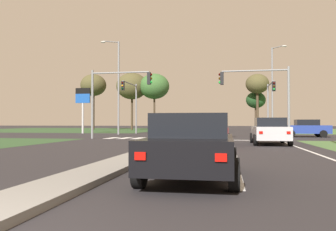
# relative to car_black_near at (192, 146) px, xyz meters

# --- Properties ---
(ground_plane) EXTENTS (200.00, 200.00, 0.00)m
(ground_plane) POSITION_rel_car_black_near_xyz_m (-2.43, 24.58, -0.77)
(ground_plane) COLOR #282628
(grass_verge_far_left) EXTENTS (35.00, 35.00, 0.01)m
(grass_verge_far_left) POSITION_rel_car_black_near_xyz_m (-27.93, 49.08, -0.77)
(grass_verge_far_left) COLOR #2D4C28
(grass_verge_far_left) RESTS_ON ground
(median_island_near) EXTENTS (1.20, 22.00, 0.14)m
(median_island_near) POSITION_rel_car_black_near_xyz_m (-2.43, 5.58, -0.70)
(median_island_near) COLOR gray
(median_island_near) RESTS_ON ground
(median_island_far) EXTENTS (1.20, 36.00, 0.14)m
(median_island_far) POSITION_rel_car_black_near_xyz_m (-2.43, 49.58, -0.70)
(median_island_far) COLOR gray
(median_island_far) RESTS_ON ground
(lane_dash_near) EXTENTS (0.14, 2.00, 0.01)m
(lane_dash_near) POSITION_rel_car_black_near_xyz_m (1.07, -0.25, -0.76)
(lane_dash_near) COLOR silver
(lane_dash_near) RESTS_ON ground
(lane_dash_second) EXTENTS (0.14, 2.00, 0.01)m
(lane_dash_second) POSITION_rel_car_black_near_xyz_m (1.07, 5.75, -0.76)
(lane_dash_second) COLOR silver
(lane_dash_second) RESTS_ON ground
(lane_dash_third) EXTENTS (0.14, 2.00, 0.01)m
(lane_dash_third) POSITION_rel_car_black_near_xyz_m (1.07, 11.75, -0.76)
(lane_dash_third) COLOR silver
(lane_dash_third) RESTS_ON ground
(lane_dash_fourth) EXTENTS (0.14, 2.00, 0.01)m
(lane_dash_fourth) POSITION_rel_car_black_near_xyz_m (1.07, 17.75, -0.76)
(lane_dash_fourth) COLOR silver
(lane_dash_fourth) RESTS_ON ground
(edge_line_right) EXTENTS (0.14, 24.00, 0.01)m
(edge_line_right) POSITION_rel_car_black_near_xyz_m (4.42, 6.58, -0.76)
(edge_line_right) COLOR silver
(edge_line_right) RESTS_ON ground
(stop_bar_near) EXTENTS (6.40, 0.50, 0.01)m
(stop_bar_near) POSITION_rel_car_black_near_xyz_m (1.37, 17.58, -0.76)
(stop_bar_near) COLOR silver
(stop_bar_near) RESTS_ON ground
(crosswalk_bar_near) EXTENTS (0.70, 2.80, 0.01)m
(crosswalk_bar_near) POSITION_rel_car_black_near_xyz_m (-8.83, 19.38, -0.76)
(crosswalk_bar_near) COLOR silver
(crosswalk_bar_near) RESTS_ON ground
(crosswalk_bar_second) EXTENTS (0.70, 2.80, 0.01)m
(crosswalk_bar_second) POSITION_rel_car_black_near_xyz_m (-7.68, 19.38, -0.76)
(crosswalk_bar_second) COLOR silver
(crosswalk_bar_second) RESTS_ON ground
(crosswalk_bar_third) EXTENTS (0.70, 2.80, 0.01)m
(crosswalk_bar_third) POSITION_rel_car_black_near_xyz_m (-6.53, 19.38, -0.76)
(crosswalk_bar_third) COLOR silver
(crosswalk_bar_third) RESTS_ON ground
(crosswalk_bar_fourth) EXTENTS (0.70, 2.80, 0.01)m
(crosswalk_bar_fourth) POSITION_rel_car_black_near_xyz_m (-5.38, 19.38, -0.76)
(crosswalk_bar_fourth) COLOR silver
(crosswalk_bar_fourth) RESTS_ON ground
(crosswalk_bar_fifth) EXTENTS (0.70, 2.80, 0.01)m
(crosswalk_bar_fifth) POSITION_rel_car_black_near_xyz_m (-4.23, 19.38, -0.76)
(crosswalk_bar_fifth) COLOR silver
(crosswalk_bar_fifth) RESTS_ON ground
(car_black_near) EXTENTS (2.06, 4.25, 1.50)m
(car_black_near) POSITION_rel_car_black_near_xyz_m (0.00, 0.00, 0.00)
(car_black_near) COLOR black
(car_black_near) RESTS_ON ground
(car_red_second) EXTENTS (2.03, 4.63, 1.55)m
(car_red_second) POSITION_rel_car_black_near_xyz_m (-0.09, 11.95, 0.02)
(car_red_second) COLOR #A31919
(car_red_second) RESTS_ON ground
(car_blue_third) EXTENTS (4.21, 2.05, 1.57)m
(car_blue_third) POSITION_rel_car_black_near_xyz_m (7.68, 24.48, 0.03)
(car_blue_third) COLOR navy
(car_blue_third) RESTS_ON ground
(car_beige_fourth) EXTENTS (2.08, 4.56, 1.50)m
(car_beige_fourth) POSITION_rel_car_black_near_xyz_m (-4.86, 38.82, 0.00)
(car_beige_fourth) COLOR #BCAD8E
(car_beige_fourth) RESTS_ON ground
(car_silver_fifth) EXTENTS (2.10, 4.49, 1.59)m
(car_silver_fifth) POSITION_rel_car_black_near_xyz_m (3.25, 13.14, 0.04)
(car_silver_fifth) COLOR #B7B7BC
(car_silver_fifth) RESTS_ON ground
(traffic_signal_far_left) EXTENTS (0.32, 5.55, 5.92)m
(traffic_signal_far_left) POSITION_rel_car_black_near_xyz_m (-10.03, 29.19, 3.35)
(traffic_signal_far_left) COLOR gray
(traffic_signal_far_left) RESTS_ON ground
(traffic_signal_near_right) EXTENTS (5.17, 0.32, 5.42)m
(traffic_signal_near_right) POSITION_rel_car_black_near_xyz_m (3.25, 17.98, 3.01)
(traffic_signal_near_right) COLOR gray
(traffic_signal_near_right) RESTS_ON ground
(traffic_signal_near_left) EXTENTS (5.06, 0.32, 5.55)m
(traffic_signal_near_left) POSITION_rel_car_black_near_xyz_m (-8.18, 17.98, 3.08)
(traffic_signal_near_left) COLOR gray
(traffic_signal_near_left) RESTS_ON ground
(traffic_signal_far_right) EXTENTS (0.32, 5.35, 5.59)m
(traffic_signal_far_right) POSITION_rel_car_black_near_xyz_m (5.17, 29.22, 3.13)
(traffic_signal_far_right) COLOR gray
(traffic_signal_far_right) RESTS_ON ground
(street_lamp_second) EXTENTS (1.83, 1.12, 10.19)m
(street_lamp_second) POSITION_rel_car_black_near_xyz_m (-11.11, 27.38, 4.85)
(street_lamp_second) COLOR gray
(street_lamp_second) RESTS_ON ground
(street_lamp_third) EXTENTS (1.60, 1.83, 10.50)m
(street_lamp_third) POSITION_rel_car_black_near_xyz_m (6.24, 34.97, 5.04)
(street_lamp_third) COLOR gray
(street_lamp_third) RESTS_ON ground
(pedestrian_at_median) EXTENTS (0.34, 0.34, 1.73)m
(pedestrian_at_median) POSITION_rel_car_black_near_xyz_m (-2.53, 35.07, 0.42)
(pedestrian_at_median) COLOR #335184
(pedestrian_at_median) RESTS_ON median_island_far
(fuel_price_totem) EXTENTS (1.80, 0.24, 5.46)m
(fuel_price_totem) POSITION_rel_car_black_near_xyz_m (-16.40, 30.28, 3.21)
(fuel_price_totem) COLOR silver
(fuel_price_totem) RESTS_ON ground
(treeline_near) EXTENTS (4.71, 4.71, 10.22)m
(treeline_near) POSITION_rel_car_black_near_xyz_m (-23.71, 51.01, 7.38)
(treeline_near) COLOR #423323
(treeline_near) RESTS_ON ground
(treeline_second) EXTENTS (5.44, 5.44, 9.97)m
(treeline_second) POSITION_rel_car_black_near_xyz_m (-15.71, 48.90, 6.86)
(treeline_second) COLOR #423323
(treeline_second) RESTS_ON ground
(treeline_third) EXTENTS (5.12, 5.12, 9.70)m
(treeline_third) POSITION_rel_car_black_near_xyz_m (-11.67, 48.66, 6.72)
(treeline_third) COLOR #423323
(treeline_third) RESTS_ON ground
(treeline_fourth) EXTENTS (3.40, 3.40, 6.72)m
(treeline_fourth) POSITION_rel_car_black_near_xyz_m (5.57, 53.33, 4.44)
(treeline_fourth) COLOR #423323
(treeline_fourth) RESTS_ON ground
(treeline_fifth) EXTENTS (3.90, 3.90, 9.52)m
(treeline_fifth) POSITION_rel_car_black_near_xyz_m (5.65, 50.92, 6.99)
(treeline_fifth) COLOR #423323
(treeline_fifth) RESTS_ON ground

